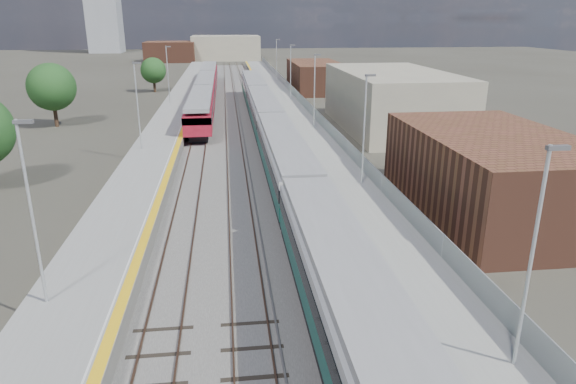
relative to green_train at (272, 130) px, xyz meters
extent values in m
plane|color=#47443A|center=(-1.50, 15.19, -2.25)|extent=(320.00, 320.00, 0.00)
cube|color=#565451|center=(-3.75, 17.69, -2.22)|extent=(10.50, 155.00, 0.06)
cube|color=#4C3323|center=(-0.72, 20.19, -2.14)|extent=(0.07, 160.00, 0.14)
cube|color=#4C3323|center=(0.72, 20.19, -2.14)|extent=(0.07, 160.00, 0.14)
cube|color=#4C3323|center=(-4.22, 20.19, -2.14)|extent=(0.07, 160.00, 0.14)
cube|color=#4C3323|center=(-2.78, 20.19, -2.14)|extent=(0.07, 160.00, 0.14)
cube|color=#4C3323|center=(-7.72, 20.19, -2.14)|extent=(0.07, 160.00, 0.14)
cube|color=#4C3323|center=(-6.28, 20.19, -2.14)|extent=(0.07, 160.00, 0.14)
cube|color=gray|center=(-1.05, 20.19, -2.15)|extent=(0.08, 160.00, 0.10)
cube|color=gray|center=(-2.45, 20.19, -2.15)|extent=(0.08, 160.00, 0.10)
cube|color=slate|center=(3.75, 17.69, -1.75)|extent=(4.70, 155.00, 1.00)
cube|color=gray|center=(3.75, 17.69, -1.24)|extent=(4.70, 155.00, 0.03)
cube|color=yellow|center=(1.65, 17.69, -1.22)|extent=(0.40, 155.00, 0.01)
cube|color=gray|center=(5.95, 17.69, -0.65)|extent=(0.06, 155.00, 1.20)
cylinder|color=#9EA0A3|center=(5.10, -32.81, 2.52)|extent=(0.12, 0.12, 7.50)
cube|color=#4C4C4F|center=(5.35, -32.81, 6.17)|extent=(0.70, 0.18, 0.14)
cylinder|color=#9EA0A3|center=(5.10, -12.81, 2.52)|extent=(0.12, 0.12, 7.50)
cube|color=#4C4C4F|center=(5.35, -12.81, 6.17)|extent=(0.70, 0.18, 0.14)
cylinder|color=#9EA0A3|center=(5.10, 7.19, 2.52)|extent=(0.12, 0.12, 7.50)
cube|color=#4C4C4F|center=(5.35, 7.19, 6.17)|extent=(0.70, 0.18, 0.14)
cylinder|color=#9EA0A3|center=(5.10, 27.19, 2.52)|extent=(0.12, 0.12, 7.50)
cube|color=#4C4C4F|center=(5.35, 27.19, 6.17)|extent=(0.70, 0.18, 0.14)
cylinder|color=#9EA0A3|center=(5.10, 47.19, 2.52)|extent=(0.12, 0.12, 7.50)
cube|color=#4C4C4F|center=(5.35, 47.19, 6.17)|extent=(0.70, 0.18, 0.14)
cube|color=slate|center=(-10.55, 17.69, -1.75)|extent=(4.30, 155.00, 1.00)
cube|color=gray|center=(-10.55, 17.69, -1.24)|extent=(4.30, 155.00, 0.03)
cube|color=yellow|center=(-8.65, 17.69, -1.22)|extent=(0.45, 155.00, 0.01)
cube|color=silver|center=(-9.00, 17.69, -1.22)|extent=(0.08, 155.00, 0.01)
cylinder|color=#9EA0A3|center=(-11.70, -26.81, 2.52)|extent=(0.12, 0.12, 7.50)
cube|color=#4C4C4F|center=(-11.45, -26.81, 6.17)|extent=(0.70, 0.18, 0.14)
cylinder|color=#9EA0A3|center=(-11.70, -0.81, 2.52)|extent=(0.12, 0.12, 7.50)
cube|color=#4C4C4F|center=(-11.45, -0.81, 6.17)|extent=(0.70, 0.18, 0.14)
cylinder|color=#9EA0A3|center=(-11.70, 25.19, 2.52)|extent=(0.12, 0.12, 7.50)
cube|color=#4C4C4F|center=(-11.45, 25.19, 6.17)|extent=(0.70, 0.18, 0.14)
cube|color=brown|center=(12.50, -16.81, 0.35)|extent=(9.00, 16.00, 5.20)
cube|color=#A79F85|center=(14.50, 10.19, 0.95)|extent=(11.00, 22.00, 6.40)
cube|color=brown|center=(11.50, 43.19, 0.15)|extent=(8.00, 18.00, 4.80)
cube|color=#A79F85|center=(-3.50, 115.19, 1.25)|extent=(20.00, 14.00, 7.00)
cube|color=brown|center=(-19.50, 110.19, 0.55)|extent=(14.00, 12.00, 5.60)
cube|color=black|center=(0.00, -29.97, -1.36)|extent=(2.74, 19.62, 0.46)
cube|color=#10523F|center=(0.00, -29.97, -0.56)|extent=(2.84, 19.62, 1.15)
cube|color=black|center=(0.00, -29.97, 0.35)|extent=(2.90, 19.62, 0.78)
cube|color=silver|center=(0.00, -29.97, 0.97)|extent=(2.84, 19.62, 0.48)
cube|color=gray|center=(0.00, -29.97, 1.40)|extent=(2.52, 19.62, 0.40)
cube|color=black|center=(0.00, -9.84, -1.36)|extent=(2.74, 19.62, 0.46)
cube|color=#10523F|center=(0.00, -9.84, -0.56)|extent=(2.84, 19.62, 1.15)
cube|color=black|center=(0.00, -9.84, 0.35)|extent=(2.90, 19.62, 0.78)
cube|color=silver|center=(0.00, -9.84, 0.97)|extent=(2.84, 19.62, 0.48)
cube|color=gray|center=(0.00, -9.84, 1.40)|extent=(2.52, 19.62, 0.40)
cube|color=black|center=(0.00, 10.28, -1.36)|extent=(2.74, 19.62, 0.46)
cube|color=#10523F|center=(0.00, 10.28, -0.56)|extent=(2.84, 19.62, 1.15)
cube|color=black|center=(0.00, 10.28, 0.35)|extent=(2.90, 19.62, 0.78)
cube|color=silver|center=(0.00, 10.28, 0.97)|extent=(2.84, 19.62, 0.48)
cube|color=gray|center=(0.00, 10.28, 1.40)|extent=(2.52, 19.62, 0.40)
cube|color=black|center=(0.00, 30.40, -1.36)|extent=(2.74, 19.62, 0.46)
cube|color=#10523F|center=(0.00, 30.40, -0.56)|extent=(2.84, 19.62, 1.15)
cube|color=black|center=(0.00, 30.40, 0.35)|extent=(2.90, 19.62, 0.78)
cube|color=silver|center=(0.00, 30.40, 0.97)|extent=(2.84, 19.62, 0.48)
cube|color=gray|center=(0.00, 30.40, 1.40)|extent=(2.52, 19.62, 0.40)
cube|color=black|center=(-7.00, 12.72, -1.78)|extent=(1.90, 16.13, 0.66)
cube|color=maroon|center=(-7.00, 12.72, -0.20)|extent=(2.80, 18.97, 2.00)
cube|color=black|center=(-7.00, 12.72, 0.30)|extent=(2.86, 18.97, 0.70)
cube|color=gray|center=(-7.00, 12.72, 1.30)|extent=(2.50, 18.97, 0.40)
cube|color=black|center=(-7.00, 32.19, -1.78)|extent=(1.90, 16.13, 0.66)
cube|color=maroon|center=(-7.00, 32.19, -0.20)|extent=(2.80, 18.97, 2.00)
cube|color=black|center=(-7.00, 32.19, 0.30)|extent=(2.86, 18.97, 0.70)
cube|color=gray|center=(-7.00, 32.19, 1.30)|extent=(2.50, 18.97, 0.40)
cube|color=black|center=(-7.00, 51.67, -1.78)|extent=(1.90, 16.13, 0.66)
cube|color=maroon|center=(-7.00, 51.67, -0.20)|extent=(2.80, 18.97, 2.00)
cube|color=black|center=(-7.00, 51.67, 0.30)|extent=(2.86, 18.97, 0.70)
cube|color=gray|center=(-7.00, 51.67, 1.30)|extent=(2.50, 18.97, 0.40)
cylinder|color=#382619|center=(-23.74, 15.50, -0.98)|extent=(0.44, 0.44, 2.53)
sphere|color=#21491C|center=(-23.74, 15.50, 2.33)|extent=(5.35, 5.35, 5.35)
cylinder|color=#382619|center=(-16.10, 44.28, -1.24)|extent=(0.44, 0.44, 2.01)
sphere|color=#21491C|center=(-16.10, 44.28, 1.38)|extent=(4.25, 4.25, 4.25)
cylinder|color=#382619|center=(17.88, 28.18, -1.27)|extent=(0.44, 0.44, 1.95)
sphere|color=#21491C|center=(17.88, 28.18, 1.27)|extent=(4.11, 4.11, 4.11)
camera|label=1|loc=(-4.14, -46.20, 9.72)|focal=32.00mm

